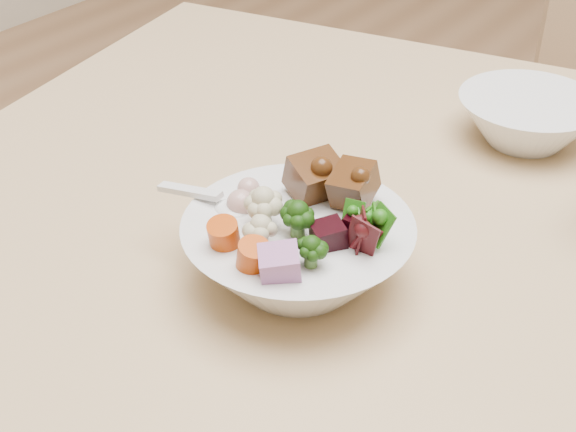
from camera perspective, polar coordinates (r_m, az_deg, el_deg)
The scene contains 3 objects.
food_bowl at distance 0.69m, azimuth 0.88°, elevation -2.24°, with size 0.20×0.20×0.11m.
soup_spoon at distance 0.70m, azimuth -4.81°, elevation 0.78°, with size 0.10×0.03×0.02m.
side_bowl at distance 0.94m, azimuth 16.63°, elevation 6.57°, with size 0.16×0.16×0.05m, color silver, non-canonical shape.
Camera 1 is at (0.15, -0.72, 1.17)m, focal length 50.00 mm.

